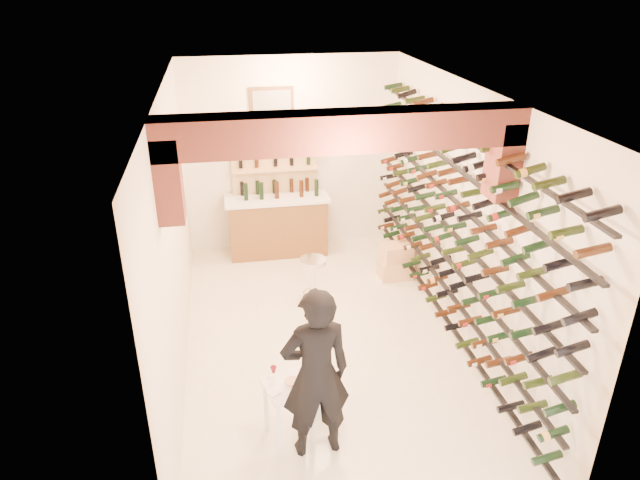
# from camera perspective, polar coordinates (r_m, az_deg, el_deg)

# --- Properties ---
(ground) EXTENTS (6.00, 6.00, 0.00)m
(ground) POSITION_cam_1_polar(r_m,az_deg,el_deg) (7.58, 0.40, -9.89)
(ground) COLOR white
(ground) RESTS_ON ground
(room_shell) EXTENTS (3.52, 6.02, 3.21)m
(room_shell) POSITION_cam_1_polar(r_m,az_deg,el_deg) (6.31, 0.89, 5.69)
(room_shell) COLOR white
(room_shell) RESTS_ON ground
(wine_rack) EXTENTS (0.32, 5.70, 2.56)m
(wine_rack) POSITION_cam_1_polar(r_m,az_deg,el_deg) (7.22, 12.48, 1.69)
(wine_rack) COLOR black
(wine_rack) RESTS_ON ground
(back_counter) EXTENTS (1.70, 0.62, 1.29)m
(back_counter) POSITION_cam_1_polar(r_m,az_deg,el_deg) (9.58, -4.22, 1.61)
(back_counter) COLOR brown
(back_counter) RESTS_ON ground
(back_shelving) EXTENTS (1.40, 0.31, 2.73)m
(back_shelving) POSITION_cam_1_polar(r_m,az_deg,el_deg) (9.57, -4.50, 5.66)
(back_shelving) COLOR tan
(back_shelving) RESTS_ON ground
(tasting_table) EXTENTS (0.55, 0.55, 0.79)m
(tasting_table) POSITION_cam_1_polar(r_m,az_deg,el_deg) (5.93, -3.18, -15.05)
(tasting_table) COLOR white
(tasting_table) RESTS_ON ground
(white_stool) EXTENTS (0.42, 0.42, 0.44)m
(white_stool) POSITION_cam_1_polar(r_m,az_deg,el_deg) (6.43, 0.02, -14.87)
(white_stool) COLOR white
(white_stool) RESTS_ON ground
(person) EXTENTS (0.71, 0.50, 1.84)m
(person) POSITION_cam_1_polar(r_m,az_deg,el_deg) (5.53, -0.43, -13.22)
(person) COLOR black
(person) RESTS_ON ground
(chrome_barstool) EXTENTS (0.39, 0.39, 0.75)m
(chrome_barstool) POSITION_cam_1_polar(r_m,az_deg,el_deg) (8.06, -0.69, -3.91)
(chrome_barstool) COLOR silver
(chrome_barstool) RESTS_ON ground
(crate_lower) EXTENTS (0.50, 0.35, 0.30)m
(crate_lower) POSITION_cam_1_polar(r_m,az_deg,el_deg) (9.02, 7.49, -2.85)
(crate_lower) COLOR #E0AB7B
(crate_lower) RESTS_ON ground
(crate_upper) EXTENTS (0.51, 0.38, 0.27)m
(crate_upper) POSITION_cam_1_polar(r_m,az_deg,el_deg) (8.89, 7.59, -1.23)
(crate_upper) COLOR #E0AB7B
(crate_upper) RESTS_ON crate_lower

